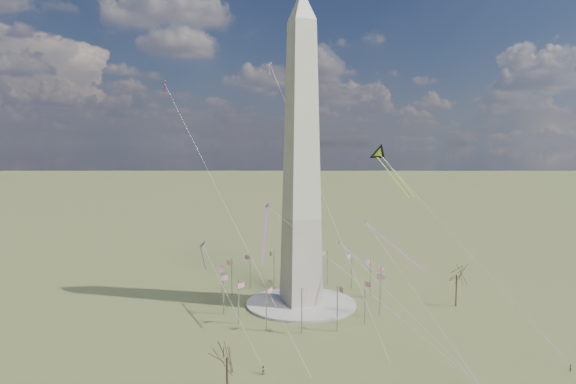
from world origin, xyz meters
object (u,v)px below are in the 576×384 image
object	(u,v)px
person_east	(570,368)
person_west	(263,370)
kite_delta_black	(380,156)
washington_monument	(301,158)
tree_near	(457,273)

from	to	relation	value
person_east	person_west	xyz separation A→B (m)	(-66.64, 24.76, 0.08)
person_east	kite_delta_black	bearing A→B (deg)	-111.73
washington_monument	person_west	distance (m)	70.12
tree_near	person_east	xyz separation A→B (m)	(-7.51, -48.68, -10.17)
washington_monument	kite_delta_black	bearing A→B (deg)	4.94
person_east	person_west	world-z (taller)	person_west
person_west	kite_delta_black	world-z (taller)	kite_delta_black
kite_delta_black	washington_monument	bearing A→B (deg)	1.16
tree_near	person_east	world-z (taller)	tree_near
tree_near	person_west	distance (m)	78.56
tree_near	kite_delta_black	distance (m)	46.31
washington_monument	kite_delta_black	xyz separation A→B (m)	(30.84, 2.67, 0.50)
washington_monument	kite_delta_black	world-z (taller)	washington_monument
tree_near	kite_delta_black	xyz separation A→B (m)	(-15.29, 22.63, 37.39)
washington_monument	person_west	bearing A→B (deg)	-122.55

